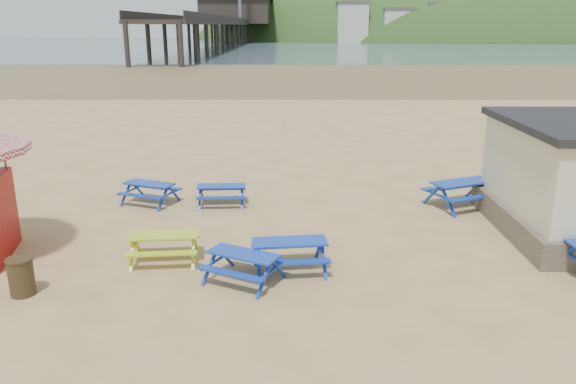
{
  "coord_description": "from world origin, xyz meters",
  "views": [
    {
      "loc": [
        0.98,
        -13.84,
        5.57
      ],
      "look_at": [
        0.85,
        1.5,
        1.0
      ],
      "focal_mm": 35.0,
      "sensor_mm": 36.0,
      "label": 1
    }
  ],
  "objects_px": {
    "picnic_table_blue_a": "(150,193)",
    "litter_bin": "(21,276)",
    "picnic_table_yellow": "(164,247)",
    "picnic_table_blue_b": "(221,195)"
  },
  "relations": [
    {
      "from": "picnic_table_yellow",
      "to": "picnic_table_blue_b",
      "type": "bearing_deg",
      "value": 73.68
    },
    {
      "from": "picnic_table_blue_b",
      "to": "litter_bin",
      "type": "distance_m",
      "value": 7.26
    },
    {
      "from": "picnic_table_blue_a",
      "to": "litter_bin",
      "type": "relative_size",
      "value": 2.39
    },
    {
      "from": "litter_bin",
      "to": "picnic_table_blue_a",
      "type": "bearing_deg",
      "value": 79.76
    },
    {
      "from": "picnic_table_blue_a",
      "to": "litter_bin",
      "type": "height_order",
      "value": "litter_bin"
    },
    {
      "from": "picnic_table_blue_a",
      "to": "picnic_table_yellow",
      "type": "xyz_separation_m",
      "value": [
        1.49,
        -4.64,
        0.01
      ]
    },
    {
      "from": "picnic_table_blue_a",
      "to": "picnic_table_yellow",
      "type": "relative_size",
      "value": 1.11
    },
    {
      "from": "picnic_table_blue_b",
      "to": "litter_bin",
      "type": "xyz_separation_m",
      "value": [
        -3.51,
        -6.35,
        0.1
      ]
    },
    {
      "from": "picnic_table_yellow",
      "to": "picnic_table_blue_a",
      "type": "bearing_deg",
      "value": 102.14
    },
    {
      "from": "picnic_table_blue_a",
      "to": "picnic_table_blue_b",
      "type": "height_order",
      "value": "picnic_table_blue_a"
    }
  ]
}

